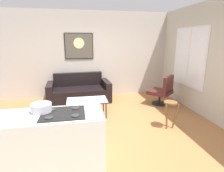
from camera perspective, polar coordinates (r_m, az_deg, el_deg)
name	(u,v)px	position (r m, az deg, el deg)	size (l,w,h in m)	color
ground	(102,128)	(4.16, -3.25, -13.01)	(6.40, 6.40, 0.04)	#A86D3F
back_wall	(91,55)	(6.12, -6.50, 9.69)	(6.40, 0.05, 2.80)	beige
right_wall	(205,60)	(5.05, 27.25, 7.23)	(0.05, 6.40, 2.80)	beige
couch	(79,92)	(5.80, -10.30, -1.91)	(1.96, 1.00, 0.86)	black
coffee_table	(87,101)	(4.58, -7.91, -4.75)	(0.99, 0.56, 0.44)	silver
armchair	(163,91)	(5.53, 15.72, -1.48)	(0.86, 0.86, 0.89)	black
bar_stool	(170,108)	(4.13, 17.92, -6.72)	(0.33, 0.32, 0.60)	brown
kitchen_counter	(43,144)	(2.88, -21.02, -16.74)	(1.74, 0.66, 0.91)	silver
mixing_bowl	(41,108)	(2.77, -21.45, -6.49)	(0.29, 0.29, 0.13)	silver
wall_painting	(79,46)	(6.05, -10.40, 12.33)	(0.91, 0.03, 0.83)	black
window	(189,57)	(5.51, 23.15, 8.35)	(0.03, 1.44, 1.64)	silver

